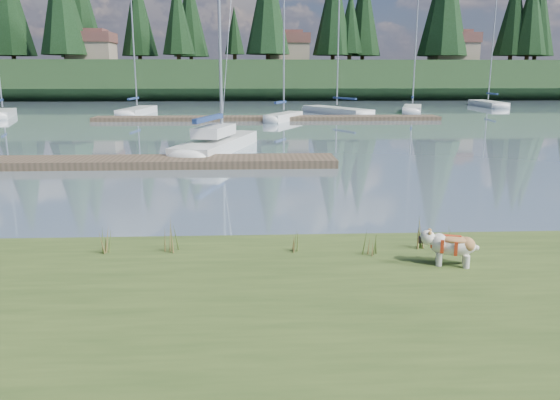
{
  "coord_description": "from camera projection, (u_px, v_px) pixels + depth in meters",
  "views": [
    {
      "loc": [
        0.9,
        -11.63,
        3.37
      ],
      "look_at": [
        1.44,
        -0.5,
        0.81
      ],
      "focal_mm": 35.0,
      "sensor_mm": 36.0,
      "label": 1
    }
  ],
  "objects": [
    {
      "name": "sailboat_bg_5",
      "position": [
        485.0,
        103.0,
        59.9
      ],
      "size": [
        2.46,
        9.16,
        12.82
      ],
      "rotation": [
        0.0,
        0.0,
        1.49
      ],
      "color": "white",
      "rests_on": "ground"
    },
    {
      "name": "bulldog",
      "position": [
        452.0,
        244.0,
        8.82
      ],
      "size": [
        0.94,
        0.55,
        0.55
      ],
      "rotation": [
        0.0,
        0.0,
        2.84
      ],
      "color": "silver",
      "rests_on": "bank"
    },
    {
      "name": "ground",
      "position": [
        242.0,
        120.0,
        41.23
      ],
      "size": [
        200.0,
        200.0,
        0.0
      ],
      "primitive_type": "plane",
      "color": "gray",
      "rests_on": "ground"
    },
    {
      "name": "mud_lip",
      "position": [
        208.0,
        251.0,
        10.46
      ],
      "size": [
        60.0,
        0.5,
        0.14
      ],
      "primitive_type": "cube",
      "color": "#33281C",
      "rests_on": "ground"
    },
    {
      "name": "sailboat_bg_3",
      "position": [
        331.0,
        110.0,
        48.46
      ],
      "size": [
        5.77,
        9.45,
        13.87
      ],
      "rotation": [
        0.0,
        0.0,
        2.01
      ],
      "color": "white",
      "rests_on": "ground"
    },
    {
      "name": "weed_1",
      "position": [
        295.0,
        242.0,
        9.51
      ],
      "size": [
        0.17,
        0.14,
        0.43
      ],
      "color": "#475B23",
      "rests_on": "bank"
    },
    {
      "name": "sailboat_bg_4",
      "position": [
        412.0,
        108.0,
        50.84
      ],
      "size": [
        3.8,
        7.98,
        11.62
      ],
      "rotation": [
        0.0,
        0.0,
        1.27
      ],
      "color": "white",
      "rests_on": "ground"
    },
    {
      "name": "dock_near",
      "position": [
        124.0,
        162.0,
        20.57
      ],
      "size": [
        16.0,
        2.0,
        0.3
      ],
      "primitive_type": "cube",
      "color": "#4C3D2C",
      "rests_on": "ground"
    },
    {
      "name": "sailboat_bg_2",
      "position": [
        286.0,
        116.0,
        41.22
      ],
      "size": [
        3.47,
        5.83,
        9.07
      ],
      "rotation": [
        0.0,
        0.0,
        1.15
      ],
      "color": "white",
      "rests_on": "ground"
    },
    {
      "name": "dock_far",
      "position": [
        268.0,
        118.0,
        41.29
      ],
      "size": [
        26.0,
        2.2,
        0.3
      ],
      "primitive_type": "cube",
      "color": "#4C3D2C",
      "rests_on": "ground"
    },
    {
      "name": "bank",
      "position": [
        176.0,
        365.0,
        6.15
      ],
      "size": [
        60.0,
        9.0,
        0.35
      ],
      "primitive_type": "cube",
      "color": "#3E5120",
      "rests_on": "ground"
    },
    {
      "name": "ridge",
      "position": [
        247.0,
        81.0,
        82.53
      ],
      "size": [
        200.0,
        20.0,
        5.0
      ],
      "primitive_type": "cube",
      "color": "black",
      "rests_on": "ground"
    },
    {
      "name": "conifer_3",
      "position": [
        177.0,
        15.0,
        79.01
      ],
      "size": [
        4.84,
        4.84,
        12.25
      ],
      "color": "#382619",
      "rests_on": "ridge"
    },
    {
      "name": "weed_2",
      "position": [
        418.0,
        235.0,
        9.69
      ],
      "size": [
        0.17,
        0.14,
        0.59
      ],
      "color": "#475B23",
      "rests_on": "bank"
    },
    {
      "name": "weed_0",
      "position": [
        171.0,
        235.0,
        9.48
      ],
      "size": [
        0.17,
        0.14,
        0.72
      ],
      "color": "#475B23",
      "rests_on": "bank"
    },
    {
      "name": "sailboat_main",
      "position": [
        222.0,
        140.0,
        25.13
      ],
      "size": [
        3.8,
        8.67,
        12.3
      ],
      "rotation": [
        0.0,
        0.0,
        1.31
      ],
      "color": "white",
      "rests_on": "ground"
    },
    {
      "name": "sailboat_bg_0",
      "position": [
        4.0,
        113.0,
        44.74
      ],
      "size": [
        3.21,
        6.95,
        10.06
      ],
      "rotation": [
        0.0,
        0.0,
        1.86
      ],
      "color": "white",
      "rests_on": "ground"
    },
    {
      "name": "house_0",
      "position": [
        92.0,
        46.0,
        77.49
      ],
      "size": [
        6.3,
        5.3,
        4.65
      ],
      "color": "gray",
      "rests_on": "ridge"
    },
    {
      "name": "weed_3",
      "position": [
        105.0,
        241.0,
        9.42
      ],
      "size": [
        0.17,
        0.14,
        0.51
      ],
      "color": "#475B23",
      "rests_on": "bank"
    },
    {
      "name": "conifer_5",
      "position": [
        350.0,
        22.0,
        78.44
      ],
      "size": [
        3.96,
        3.96,
        10.35
      ],
      "color": "#382619",
      "rests_on": "ridge"
    },
    {
      "name": "house_2",
      "position": [
        454.0,
        47.0,
        78.97
      ],
      "size": [
        6.3,
        5.3,
        4.65
      ],
      "color": "gray",
      "rests_on": "ridge"
    },
    {
      "name": "sailboat_bg_1",
      "position": [
        140.0,
        110.0,
        48.11
      ],
      "size": [
        2.23,
        8.58,
        12.6
      ],
      "rotation": [
        0.0,
        0.0,
        1.5
      ],
      "color": "white",
      "rests_on": "ground"
    },
    {
      "name": "house_1",
      "position": [
        287.0,
        47.0,
        79.78
      ],
      "size": [
        6.3,
        5.3,
        4.65
      ],
      "color": "gray",
      "rests_on": "ridge"
    },
    {
      "name": "weed_5",
      "position": [
        445.0,
        240.0,
        9.46
      ],
      "size": [
        0.17,
        0.14,
        0.54
      ],
      "color": "#475B23",
      "rests_on": "bank"
    },
    {
      "name": "conifer_7",
      "position": [
        531.0,
        13.0,
        80.38
      ],
      "size": [
        5.28,
        5.28,
        13.2
      ],
      "color": "#382619",
      "rests_on": "ridge"
    },
    {
      "name": "weed_4",
      "position": [
        371.0,
        245.0,
        9.31
      ],
      "size": [
        0.17,
        0.14,
        0.43
      ],
      "color": "#475B23",
      "rests_on": "bank"
    },
    {
      "name": "conifer_4",
      "position": [
        268.0,
        1.0,
        73.48
      ],
      "size": [
        6.16,
        6.16,
        15.1
      ],
      "color": "#382619",
      "rests_on": "ridge"
    }
  ]
}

